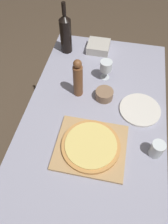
{
  "coord_description": "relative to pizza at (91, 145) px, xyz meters",
  "views": [
    {
      "loc": [
        0.09,
        -0.76,
        1.84
      ],
      "look_at": [
        -0.06,
        -0.05,
        0.84
      ],
      "focal_mm": 35.0,
      "sensor_mm": 36.0,
      "label": 1
    }
  ],
  "objects": [
    {
      "name": "dinner_plate",
      "position": [
        0.25,
        0.31,
        -0.02
      ],
      "size": [
        0.25,
        0.25,
        0.01
      ],
      "color": "silver",
      "rests_on": "dining_table"
    },
    {
      "name": "food_container",
      "position": [
        -0.09,
        0.82,
        0.0
      ],
      "size": [
        0.16,
        0.16,
        0.06
      ],
      "color": "#BCB7AD",
      "rests_on": "dining_table"
    },
    {
      "name": "pizza",
      "position": [
        0.0,
        0.0,
        0.0
      ],
      "size": [
        0.31,
        0.31,
        0.02
      ],
      "color": "#C68947",
      "rests_on": "cutting_board"
    },
    {
      "name": "dining_table",
      "position": [
        -0.02,
        0.23,
        -0.13
      ],
      "size": [
        0.84,
        1.46,
        0.78
      ],
      "color": "#9393A8",
      "rests_on": "ground_plane"
    },
    {
      "name": "wine_glass",
      "position": [
        -0.0,
        0.54,
        0.07
      ],
      "size": [
        0.08,
        0.08,
        0.14
      ],
      "color": "silver",
      "rests_on": "dining_table"
    },
    {
      "name": "pepper_mill",
      "position": [
        -0.15,
        0.37,
        0.1
      ],
      "size": [
        0.06,
        0.06,
        0.27
      ],
      "color": "brown",
      "rests_on": "dining_table"
    },
    {
      "name": "wine_bottle",
      "position": [
        -0.32,
        0.77,
        0.12
      ],
      "size": [
        0.08,
        0.08,
        0.37
      ],
      "color": "black",
      "rests_on": "dining_table"
    },
    {
      "name": "ground_plane",
      "position": [
        -0.02,
        0.23,
        -0.81
      ],
      "size": [
        12.0,
        12.0,
        0.0
      ],
      "primitive_type": "plane",
      "color": "#4C3D2D"
    },
    {
      "name": "drinking_tumbler",
      "position": [
        0.34,
        0.04,
        0.02
      ],
      "size": [
        0.07,
        0.07,
        0.1
      ],
      "color": "silver",
      "rests_on": "dining_table"
    },
    {
      "name": "small_bowl",
      "position": [
        0.02,
        0.36,
        -0.0
      ],
      "size": [
        0.11,
        0.11,
        0.06
      ],
      "color": "#84664C",
      "rests_on": "dining_table"
    },
    {
      "name": "cutting_board",
      "position": [
        -0.0,
        0.0,
        -0.02
      ],
      "size": [
        0.37,
        0.33,
        0.02
      ],
      "color": "tan",
      "rests_on": "dining_table"
    }
  ]
}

